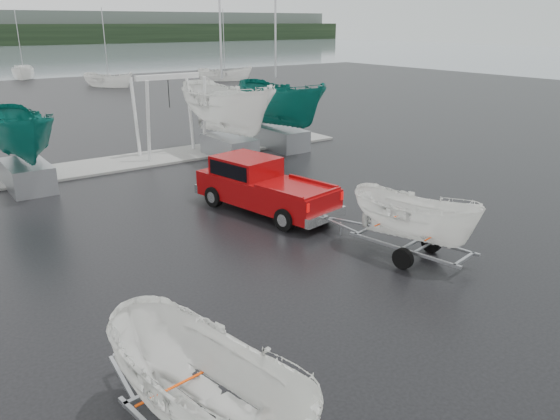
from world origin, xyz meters
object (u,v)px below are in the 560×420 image
object	(u,v)px
pickup_truck	(259,184)
trailer_hitched	(418,177)
boat_hoist	(169,104)
trailer_parked	(203,309)

from	to	relation	value
pickup_truck	trailer_hitched	bearing A→B (deg)	-90.00
trailer_hitched	boat_hoist	world-z (taller)	trailer_hitched
trailer_parked	boat_hoist	size ratio (longest dim) A/B	1.21
pickup_truck	trailer_hitched	distance (m)	6.49
trailer_hitched	trailer_parked	world-z (taller)	trailer_parked
trailer_hitched	trailer_parked	size ratio (longest dim) A/B	0.91
trailer_parked	boat_hoist	xyz separation A→B (m)	(8.37, 19.30, -0.04)
pickup_truck	trailer_parked	xyz separation A→B (m)	(-7.36, -9.69, 1.73)
pickup_truck	boat_hoist	size ratio (longest dim) A/B	1.44
trailer_parked	boat_hoist	world-z (taller)	trailer_parked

